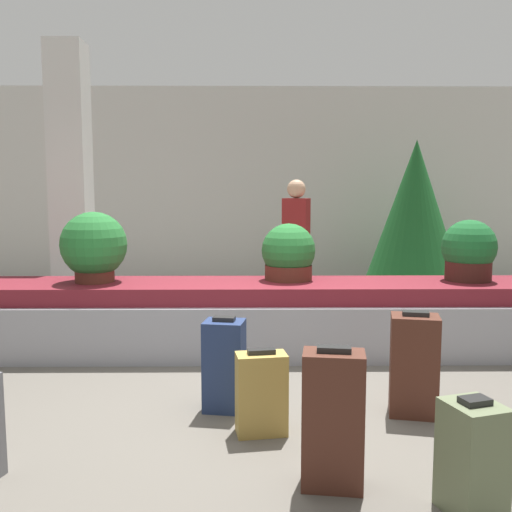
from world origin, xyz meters
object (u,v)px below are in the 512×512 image
(pillar, at_px, (71,185))
(suitcase_4, at_px, (261,393))
(suitcase_5, at_px, (414,365))
(decorated_tree, at_px, (415,214))
(potted_plant_1, at_px, (288,254))
(potted_plant_0, at_px, (94,247))
(traveler_0, at_px, (296,233))
(potted_plant_2, at_px, (469,251))
(suitcase_2, at_px, (333,419))
(suitcase_3, at_px, (224,365))
(suitcase_1, at_px, (472,458))

(pillar, bearing_deg, suitcase_4, -55.92)
(suitcase_5, distance_m, decorated_tree, 4.43)
(potted_plant_1, distance_m, decorated_tree, 3.16)
(potted_plant_0, xyz_separation_m, traveler_0, (2.06, 1.81, -0.01))
(potted_plant_2, distance_m, traveler_0, 2.33)
(suitcase_2, height_order, suitcase_4, suitcase_2)
(suitcase_3, height_order, potted_plant_0, potted_plant_0)
(pillar, bearing_deg, potted_plant_1, -25.18)
(suitcase_3, relative_size, potted_plant_0, 1.00)
(potted_plant_2, xyz_separation_m, traveler_0, (-1.53, 1.76, 0.04))
(suitcase_1, xyz_separation_m, traveler_0, (-0.47, 4.62, 0.72))
(suitcase_3, xyz_separation_m, potted_plant_0, (-1.30, 1.50, 0.68))
(pillar, distance_m, suitcase_1, 5.29)
(potted_plant_1, bearing_deg, suitcase_2, -88.81)
(suitcase_2, relative_size, potted_plant_1, 1.37)
(suitcase_1, distance_m, decorated_tree, 5.62)
(suitcase_4, xyz_separation_m, suitcase_5, (1.05, 0.30, 0.09))
(pillar, relative_size, potted_plant_0, 4.79)
(suitcase_4, height_order, suitcase_5, suitcase_5)
(suitcase_3, distance_m, suitcase_4, 0.48)
(potted_plant_0, height_order, potted_plant_1, potted_plant_0)
(suitcase_4, relative_size, traveler_0, 0.33)
(suitcase_2, distance_m, traveler_0, 4.41)
(suitcase_1, bearing_deg, potted_plant_0, 114.97)
(suitcase_2, bearing_deg, suitcase_5, 62.04)
(suitcase_1, relative_size, potted_plant_2, 0.98)
(decorated_tree, bearing_deg, potted_plant_2, -94.51)
(potted_plant_2, bearing_deg, pillar, 163.90)
(suitcase_4, bearing_deg, potted_plant_1, 72.80)
(suitcase_4, distance_m, traveler_0, 3.82)
(pillar, relative_size, suitcase_1, 5.55)
(potted_plant_1, height_order, traveler_0, traveler_0)
(suitcase_3, xyz_separation_m, decorated_tree, (2.49, 4.09, 0.88))
(potted_plant_0, distance_m, potted_plant_2, 3.59)
(pillar, xyz_separation_m, suitcase_3, (1.88, -2.75, -1.28))
(suitcase_5, relative_size, traveler_0, 0.43)
(suitcase_5, relative_size, potted_plant_0, 1.09)
(potted_plant_1, relative_size, potted_plant_2, 0.93)
(suitcase_2, relative_size, suitcase_3, 1.12)
(potted_plant_0, distance_m, potted_plant_1, 1.86)
(suitcase_3, bearing_deg, potted_plant_1, 80.33)
(suitcase_1, distance_m, suitcase_4, 1.34)
(suitcase_4, bearing_deg, decorated_tree, 54.87)
(suitcase_1, bearing_deg, traveler_0, 78.74)
(suitcase_2, xyz_separation_m, potted_plant_2, (1.68, 2.60, 0.59))
(traveler_0, bearing_deg, pillar, 37.90)
(potted_plant_1, bearing_deg, suitcase_4, -98.58)
(potted_plant_1, bearing_deg, pillar, 154.82)
(suitcase_5, bearing_deg, decorated_tree, 86.22)
(suitcase_2, relative_size, potted_plant_0, 1.13)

